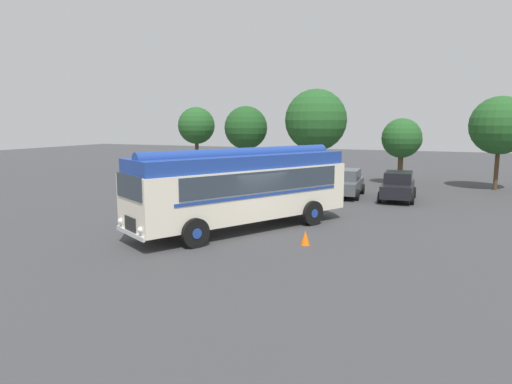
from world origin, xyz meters
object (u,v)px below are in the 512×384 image
at_px(car_near_left, 303,180).
at_px(car_mid_left, 346,183).
at_px(traffic_cone, 305,238).
at_px(vintage_bus, 242,185).
at_px(car_mid_right, 398,186).

distance_m(car_near_left, car_mid_left, 2.80).
bearing_deg(traffic_cone, car_mid_left, 94.43).
height_order(car_near_left, car_mid_left, same).
relative_size(vintage_bus, car_near_left, 2.29).
bearing_deg(traffic_cone, vintage_bus, 156.13).
bearing_deg(car_mid_right, vintage_bus, -117.74).
bearing_deg(car_mid_right, traffic_cone, -100.57).
relative_size(car_near_left, car_mid_left, 1.02).
bearing_deg(traffic_cone, car_near_left, 107.35).
relative_size(car_near_left, traffic_cone, 7.92).
relative_size(car_mid_left, traffic_cone, 7.78).
distance_m(car_near_left, traffic_cone, 12.50).
relative_size(vintage_bus, car_mid_left, 2.33).
distance_m(vintage_bus, car_near_left, 10.55).
distance_m(car_mid_right, traffic_cone, 11.94).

